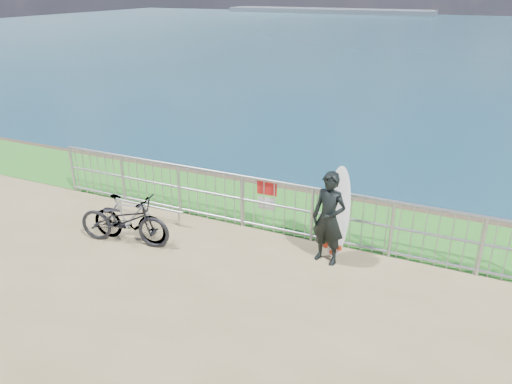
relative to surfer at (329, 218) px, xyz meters
The scene contains 8 objects.
grass_strip 2.44m from the surfer, 131.18° to the left, with size 120.00×120.00×0.00m, color #247720.
seascape 153.42m from the surfer, 107.17° to the left, with size 260.00×260.00×5.00m.
railing 1.63m from the surfer, 157.30° to the left, with size 10.06×0.10×1.13m.
surfer is the anchor object (origin of this frame).
surfboard 0.32m from the surfer, 78.21° to the left, with size 0.47×0.42×1.69m.
bicycle_near 3.86m from the surfer, 165.34° to the right, with size 0.64×1.83×0.96m, color black.
bicycle_far 3.80m from the surfer, 166.78° to the right, with size 0.44×1.57×0.94m, color black.
bike_rack 3.95m from the surfer, behind, with size 1.69×0.05×0.35m.
Camera 1 is at (3.65, -6.67, 4.65)m, focal length 35.00 mm.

